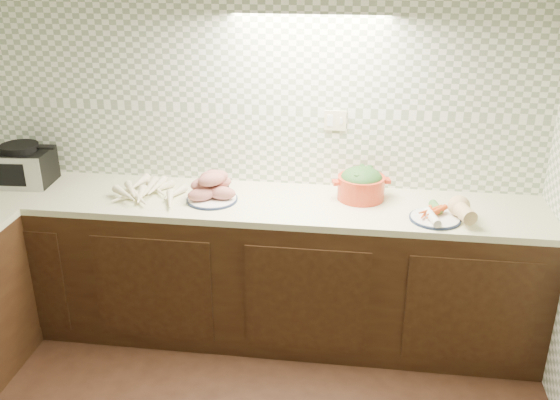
# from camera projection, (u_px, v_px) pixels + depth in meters

# --- Properties ---
(room) EXTENTS (3.60, 3.60, 2.60)m
(room) POSITION_uv_depth(u_px,v_px,m) (140.00, 175.00, 2.02)
(room) COLOR black
(room) RESTS_ON ground
(counter) EXTENTS (3.60, 3.60, 0.90)m
(counter) POSITION_uv_depth(u_px,v_px,m) (77.00, 335.00, 3.19)
(counter) COLOR black
(counter) RESTS_ON ground
(toaster_oven) EXTENTS (0.37, 0.30, 0.25)m
(toaster_oven) POSITION_uv_depth(u_px,v_px,m) (22.00, 165.00, 3.86)
(toaster_oven) COLOR black
(toaster_oven) RESTS_ON counter
(parsnip_pile) EXTENTS (0.41, 0.39, 0.08)m
(parsnip_pile) POSITION_uv_depth(u_px,v_px,m) (157.00, 193.00, 3.68)
(parsnip_pile) COLOR beige
(parsnip_pile) RESTS_ON counter
(sweet_potato_plate) EXTENTS (0.31, 0.30, 0.18)m
(sweet_potato_plate) POSITION_uv_depth(u_px,v_px,m) (212.00, 189.00, 3.64)
(sweet_potato_plate) COLOR #141E38
(sweet_potato_plate) RESTS_ON counter
(onion_bowl) EXTENTS (0.17, 0.17, 0.13)m
(onion_bowl) POSITION_uv_depth(u_px,v_px,m) (215.00, 183.00, 3.78)
(onion_bowl) COLOR black
(onion_bowl) RESTS_ON counter
(dutch_oven) EXTENTS (0.35, 0.33, 0.19)m
(dutch_oven) POSITION_uv_depth(u_px,v_px,m) (361.00, 184.00, 3.65)
(dutch_oven) COLOR red
(dutch_oven) RESTS_ON counter
(veg_plate) EXTENTS (0.34, 0.32, 0.13)m
(veg_plate) POSITION_uv_depth(u_px,v_px,m) (447.00, 211.00, 3.41)
(veg_plate) COLOR #141E38
(veg_plate) RESTS_ON counter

